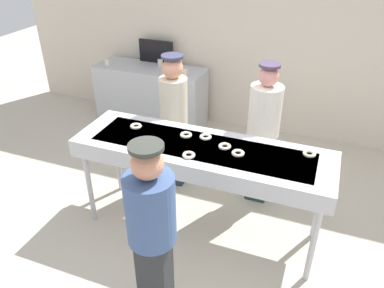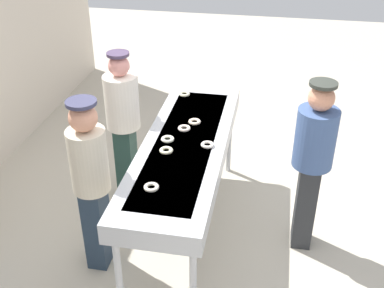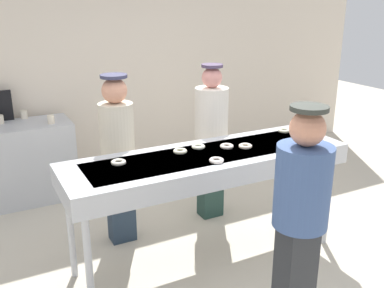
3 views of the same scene
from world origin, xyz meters
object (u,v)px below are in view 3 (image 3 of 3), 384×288
(sugar_donut_4, at_px, (284,130))
(paper_cup_3, at_px, (0,119))
(fryer_conveyor, at_px, (208,163))
(worker_baker, at_px, (118,151))
(sugar_donut_5, at_px, (227,146))
(worker_assistant, at_px, (211,133))
(sugar_donut_1, at_px, (216,160))
(sugar_donut_3, at_px, (180,151))
(paper_cup_2, at_px, (51,119))
(paper_cup_1, at_px, (24,114))
(customer_waiting, at_px, (300,214))
(sugar_donut_2, at_px, (198,147))
(sugar_donut_6, at_px, (118,162))
(sugar_donut_0, at_px, (245,146))

(sugar_donut_4, height_order, paper_cup_3, sugar_donut_4)
(fryer_conveyor, height_order, worker_baker, worker_baker)
(paper_cup_3, bearing_deg, sugar_donut_5, -52.02)
(worker_assistant, bearing_deg, sugar_donut_1, 61.01)
(sugar_donut_3, xyz_separation_m, paper_cup_2, (-0.75, 1.83, -0.07))
(paper_cup_1, distance_m, paper_cup_3, 0.29)
(sugar_donut_1, xyz_separation_m, paper_cup_2, (-0.91, 2.17, -0.07))
(fryer_conveyor, height_order, worker_assistant, worker_assistant)
(worker_baker, height_order, customer_waiting, customer_waiting)
(sugar_donut_2, relative_size, worker_baker, 0.07)
(sugar_donut_1, xyz_separation_m, sugar_donut_6, (-0.72, 0.33, 0.00))
(paper_cup_3, bearing_deg, sugar_donut_1, -59.55)
(worker_assistant, bearing_deg, fryer_conveyor, 57.07)
(sugar_donut_6, bearing_deg, sugar_donut_1, -24.40)
(sugar_donut_4, bearing_deg, fryer_conveyor, -168.36)
(customer_waiting, distance_m, paper_cup_1, 3.68)
(fryer_conveyor, bearing_deg, customer_waiting, -88.34)
(customer_waiting, bearing_deg, paper_cup_1, 122.23)
(sugar_donut_5, height_order, paper_cup_1, sugar_donut_5)
(sugar_donut_0, relative_size, sugar_donut_6, 1.00)
(sugar_donut_5, distance_m, worker_assistant, 0.73)
(sugar_donut_2, relative_size, sugar_donut_6, 1.00)
(sugar_donut_0, height_order, sugar_donut_6, same)
(worker_assistant, bearing_deg, worker_baker, 1.26)
(customer_waiting, height_order, paper_cup_2, customer_waiting)
(worker_assistant, distance_m, customer_waiting, 1.92)
(sugar_donut_2, bearing_deg, sugar_donut_5, -25.10)
(worker_baker, height_order, paper_cup_1, worker_baker)
(sugar_donut_5, relative_size, customer_waiting, 0.07)
(worker_baker, bearing_deg, paper_cup_3, -63.24)
(paper_cup_1, bearing_deg, sugar_donut_2, -61.26)
(sugar_donut_4, distance_m, worker_assistant, 0.75)
(sugar_donut_1, bearing_deg, sugar_donut_3, 115.59)
(sugar_donut_4, height_order, sugar_donut_5, same)
(sugar_donut_2, distance_m, sugar_donut_6, 0.75)
(paper_cup_3, bearing_deg, sugar_donut_0, -50.59)
(fryer_conveyor, xyz_separation_m, sugar_donut_6, (-0.76, 0.11, 0.11))
(sugar_donut_5, height_order, worker_assistant, worker_assistant)
(sugar_donut_6, xyz_separation_m, paper_cup_3, (-0.71, 2.10, -0.07))
(sugar_donut_1, height_order, sugar_donut_6, same)
(sugar_donut_1, height_order, customer_waiting, customer_waiting)
(sugar_donut_2, relative_size, customer_waiting, 0.07)
(paper_cup_3, bearing_deg, worker_assistant, -37.61)
(sugar_donut_4, relative_size, paper_cup_2, 1.23)
(worker_baker, xyz_separation_m, worker_assistant, (1.03, 0.05, 0.02))
(sugar_donut_6, distance_m, worker_baker, 0.61)
(sugar_donut_2, distance_m, worker_assistant, 0.74)
(sugar_donut_0, bearing_deg, sugar_donut_1, -154.92)
(paper_cup_2, bearing_deg, sugar_donut_4, -42.12)
(sugar_donut_5, distance_m, paper_cup_1, 2.68)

